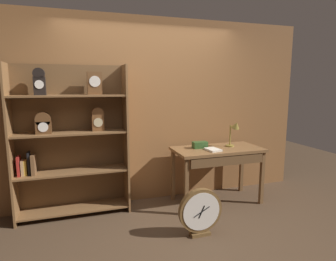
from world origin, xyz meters
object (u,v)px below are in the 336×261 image
(desk_lamp, at_px, (234,130))
(workbench, at_px, (218,155))
(open_repair_manual, at_px, (213,150))
(bookshelf, at_px, (70,140))
(round_clock_large, at_px, (200,212))
(toolbox_small, at_px, (200,145))

(desk_lamp, bearing_deg, workbench, -172.24)
(desk_lamp, height_order, open_repair_manual, desk_lamp)
(workbench, distance_m, desk_lamp, 0.44)
(workbench, relative_size, open_repair_manual, 5.66)
(bookshelf, height_order, open_repair_manual, bookshelf)
(desk_lamp, xyz_separation_m, round_clock_large, (-0.88, -0.79, -0.76))
(bookshelf, xyz_separation_m, desk_lamp, (2.23, -0.24, 0.06))
(desk_lamp, bearing_deg, open_repair_manual, -162.89)
(toolbox_small, bearing_deg, desk_lamp, -7.86)
(bookshelf, bearing_deg, open_repair_manual, -11.05)
(round_clock_large, bearing_deg, workbench, 51.01)
(bookshelf, distance_m, workbench, 2.00)
(toolbox_small, bearing_deg, bookshelf, 174.48)
(toolbox_small, distance_m, round_clock_large, 1.10)
(toolbox_small, height_order, round_clock_large, toolbox_small)
(desk_lamp, bearing_deg, toolbox_small, 172.14)
(workbench, xyz_separation_m, toolbox_small, (-0.24, 0.11, 0.14))
(desk_lamp, relative_size, round_clock_large, 0.70)
(open_repair_manual, height_order, round_clock_large, open_repair_manual)
(bookshelf, height_order, round_clock_large, bookshelf)
(open_repair_manual, bearing_deg, workbench, 26.24)
(toolbox_small, bearing_deg, round_clock_large, -113.60)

